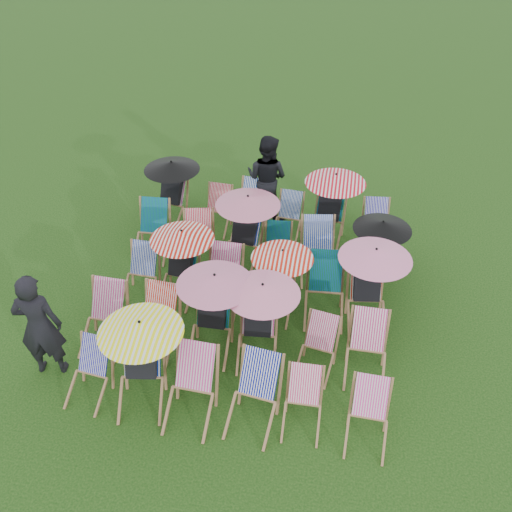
% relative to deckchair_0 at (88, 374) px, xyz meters
% --- Properties ---
extents(ground, '(100.00, 100.00, 0.00)m').
position_rel_deckchair_0_xyz_m(ground, '(1.91, 2.20, -0.42)').
color(ground, black).
rests_on(ground, ground).
extents(deckchair_0, '(0.64, 0.83, 0.84)m').
position_rel_deckchair_0_xyz_m(deckchair_0, '(0.00, 0.00, 0.00)').
color(deckchair_0, '#9A6D47').
rests_on(deckchair_0, ground).
extents(deckchair_1, '(1.18, 1.27, 1.39)m').
position_rel_deckchair_0_xyz_m(deckchair_1, '(0.79, 0.09, 0.32)').
color(deckchair_1, '#9A6D47').
rests_on(deckchair_1, ground).
extents(deckchair_2, '(0.70, 0.95, 1.00)m').
position_rel_deckchair_0_xyz_m(deckchair_2, '(1.54, -0.08, 0.08)').
color(deckchair_2, '#9A6D47').
rests_on(deckchair_2, ground).
extents(deckchair_3, '(0.77, 0.98, 0.98)m').
position_rel_deckchair_0_xyz_m(deckchair_3, '(2.41, -0.04, 0.07)').
color(deckchair_3, '#9A6D47').
rests_on(deckchair_3, ground).
extents(deckchair_4, '(0.55, 0.76, 0.81)m').
position_rel_deckchair_0_xyz_m(deckchair_4, '(3.08, 0.02, -0.01)').
color(deckchair_4, '#9A6D47').
rests_on(deckchair_4, ground).
extents(deckchair_5, '(0.59, 0.81, 0.85)m').
position_rel_deckchair_0_xyz_m(deckchair_5, '(3.96, -0.07, 0.01)').
color(deckchair_5, '#9A6D47').
rests_on(deckchair_5, ground).
extents(deckchair_6, '(0.68, 0.93, 0.98)m').
position_rel_deckchair_0_xyz_m(deckchair_6, '(-0.18, 1.03, 0.07)').
color(deckchair_6, '#9A6D47').
rests_on(deckchair_6, ground).
extents(deckchair_7, '(0.72, 0.95, 0.97)m').
position_rel_deckchair_0_xyz_m(deckchair_7, '(0.66, 1.09, 0.07)').
color(deckchair_7, '#9A6D47').
rests_on(deckchair_7, ground).
extents(deckchair_8, '(1.17, 1.21, 1.38)m').
position_rel_deckchair_0_xyz_m(deckchair_8, '(1.53, 1.24, 0.31)').
color(deckchair_8, '#9A6D47').
rests_on(deckchair_8, ground).
extents(deckchair_9, '(1.13, 1.20, 1.34)m').
position_rel_deckchair_0_xyz_m(deckchair_9, '(2.27, 1.20, 0.29)').
color(deckchair_9, '#9A6D47').
rests_on(deckchair_9, ground).
extents(deckchair_10, '(0.68, 0.84, 0.82)m').
position_rel_deckchair_0_xyz_m(deckchair_10, '(3.18, 1.07, -0.01)').
color(deckchair_10, '#9A6D47').
rests_on(deckchair_10, ground).
extents(deckchair_11, '(0.63, 0.87, 0.94)m').
position_rel_deckchair_0_xyz_m(deckchair_11, '(3.91, 1.11, 0.05)').
color(deckchair_11, '#9A6D47').
rests_on(deckchair_11, ground).
extents(deckchair_12, '(0.60, 0.82, 0.87)m').
position_rel_deckchair_0_xyz_m(deckchair_12, '(-0.00, 2.25, 0.02)').
color(deckchair_12, '#9A6D47').
rests_on(deckchair_12, ground).
extents(deckchair_13, '(1.09, 1.15, 1.29)m').
position_rel_deckchair_0_xyz_m(deckchair_13, '(0.69, 2.38, 0.26)').
color(deckchair_13, '#9A6D47').
rests_on(deckchair_13, ground).
extents(deckchair_14, '(0.67, 0.93, 0.99)m').
position_rel_deckchair_0_xyz_m(deckchair_14, '(1.45, 2.27, 0.07)').
color(deckchair_14, '#9A6D47').
rests_on(deckchair_14, ground).
extents(deckchair_15, '(1.02, 1.07, 1.21)m').
position_rel_deckchair_0_xyz_m(deckchair_15, '(2.41, 2.25, 0.22)').
color(deckchair_15, '#9A6D47').
rests_on(deckchair_15, ground).
extents(deckchair_16, '(0.75, 0.99, 1.02)m').
position_rel_deckchair_0_xyz_m(deckchair_16, '(3.19, 2.29, 0.09)').
color(deckchair_16, '#9A6D47').
rests_on(deckchair_16, ground).
extents(deckchair_17, '(1.17, 1.26, 1.39)m').
position_rel_deckchair_0_xyz_m(deckchair_17, '(3.89, 2.28, 0.31)').
color(deckchair_17, '#9A6D47').
rests_on(deckchair_17, ground).
extents(deckchair_18, '(0.70, 0.94, 0.98)m').
position_rel_deckchair_0_xyz_m(deckchair_18, '(-0.19, 3.45, 0.07)').
color(deckchair_18, '#9A6D47').
rests_on(deckchair_18, ground).
extents(deckchair_19, '(0.78, 0.96, 0.93)m').
position_rel_deckchair_0_xyz_m(deckchair_19, '(0.76, 3.33, 0.05)').
color(deckchair_19, '#9A6D47').
rests_on(deckchair_19, ground).
extents(deckchair_20, '(1.17, 1.25, 1.39)m').
position_rel_deckchair_0_xyz_m(deckchair_20, '(1.60, 3.48, 0.32)').
color(deckchair_20, '#9A6D47').
rests_on(deckchair_20, ground).
extents(deckchair_21, '(0.60, 0.80, 0.83)m').
position_rel_deckchair_0_xyz_m(deckchair_21, '(2.23, 3.37, -0.00)').
color(deckchair_21, '#9A6D47').
rests_on(deckchair_21, ground).
extents(deckchair_22, '(0.80, 1.01, 1.01)m').
position_rel_deckchair_0_xyz_m(deckchair_22, '(2.99, 3.35, 0.08)').
color(deckchair_22, '#9A6D47').
rests_on(deckchair_22, ground).
extents(deckchair_23, '(1.02, 1.09, 1.21)m').
position_rel_deckchair_0_xyz_m(deckchair_23, '(3.99, 3.37, 0.22)').
color(deckchair_23, '#9A6D47').
rests_on(deckchair_23, ground).
extents(deckchair_24, '(1.12, 1.19, 1.32)m').
position_rel_deckchair_0_xyz_m(deckchair_24, '(-0.16, 4.59, 0.28)').
color(deckchair_24, '#9A6D47').
rests_on(deckchair_24, ground).
extents(deckchair_25, '(0.60, 0.81, 0.84)m').
position_rel_deckchair_0_xyz_m(deckchair_25, '(0.83, 4.47, 0.00)').
color(deckchair_25, '#9A6D47').
rests_on(deckchair_25, ground).
extents(deckchair_26, '(0.74, 0.97, 0.99)m').
position_rel_deckchair_0_xyz_m(deckchair_26, '(1.54, 4.49, 0.08)').
color(deckchair_26, '#9A6D47').
rests_on(deckchair_26, ground).
extents(deckchair_27, '(0.60, 0.79, 0.81)m').
position_rel_deckchair_0_xyz_m(deckchair_27, '(2.28, 4.52, -0.01)').
color(deckchair_27, '#9A6D47').
rests_on(deckchair_27, ground).
extents(deckchair_28, '(1.17, 1.23, 1.38)m').
position_rel_deckchair_0_xyz_m(deckchair_28, '(3.09, 4.54, 0.31)').
color(deckchair_28, '#9A6D47').
rests_on(deckchair_28, ground).
extents(deckchair_29, '(0.63, 0.82, 0.84)m').
position_rel_deckchair_0_xyz_m(deckchair_29, '(4.02, 4.49, 0.00)').
color(deckchair_29, '#9A6D47').
rests_on(deckchair_29, ground).
extents(person_left, '(0.74, 0.56, 1.83)m').
position_rel_deckchair_0_xyz_m(person_left, '(-0.80, 0.33, 0.50)').
color(person_left, black).
rests_on(person_left, ground).
extents(person_rear, '(1.06, 0.93, 1.84)m').
position_rel_deckchair_0_xyz_m(person_rear, '(1.76, 5.08, 0.50)').
color(person_rear, black).
rests_on(person_rear, ground).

